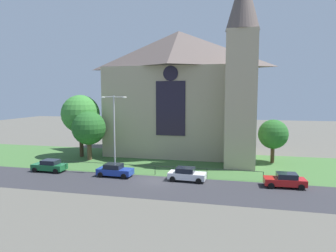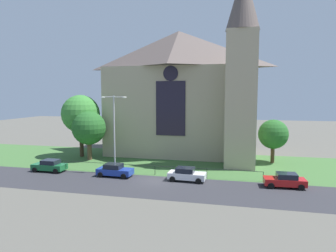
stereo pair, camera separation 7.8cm
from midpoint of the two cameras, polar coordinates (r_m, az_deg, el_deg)
The scene contains 13 objects.
ground at distance 44.31m, azimuth 0.94°, elevation -6.76°, with size 160.00×160.00×0.00m, color #56544C.
road_asphalt at distance 33.06m, azimuth -3.56°, elevation -11.17°, with size 120.00×8.00×0.01m, color #2D2D33.
grass_verge at distance 42.41m, azimuth 0.36°, elevation -7.33°, with size 120.00×20.00×0.01m, color #3D6633.
church_building at distance 49.65m, azimuth 2.80°, elevation 6.54°, with size 23.20×16.20×26.00m.
iron_railing at distance 37.14m, azimuth -2.41°, elevation -7.74°, with size 25.27×0.07×1.13m.
tree_right_far at distance 45.58m, azimuth 19.23°, elevation -1.49°, with size 4.19×4.19×6.23m.
tree_left_far at distance 49.23m, azimuth -16.06°, elevation 2.16°, with size 5.91×5.91×9.69m.
tree_left_near at distance 46.51m, azimuth -14.61°, elevation -0.40°, with size 5.00×5.00×7.30m.
streetlamp_near at distance 37.90m, azimuth -10.02°, elevation 0.19°, with size 3.37×0.26×9.63m.
parked_car_green at distance 41.58m, azimuth -21.32°, elevation -6.96°, with size 4.21×2.04×1.51m.
parked_car_blue at distance 37.04m, azimuth -9.94°, elevation -8.19°, with size 4.26×2.14×1.51m.
parked_car_white at distance 34.75m, azimuth 3.58°, elevation -9.05°, with size 4.27×2.17×1.51m.
parked_car_red at distance 34.63m, azimuth 21.21°, elevation -9.50°, with size 4.28×2.19×1.51m.
Camera 2 is at (9.18, -32.25, 9.69)m, focal length 32.41 mm.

